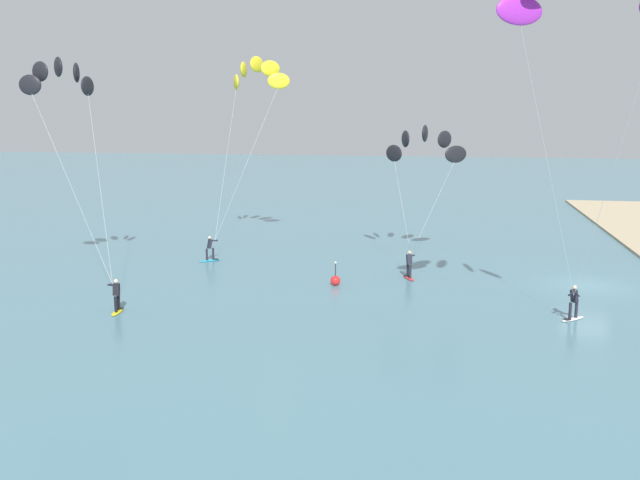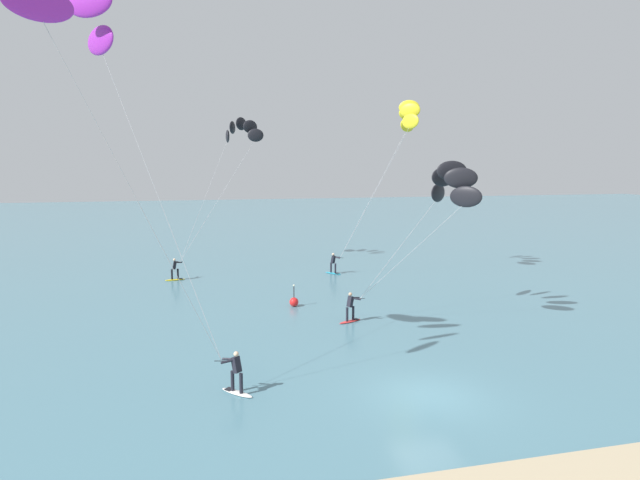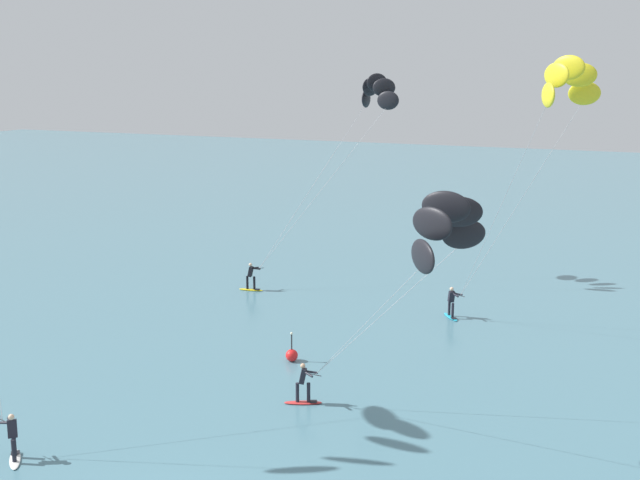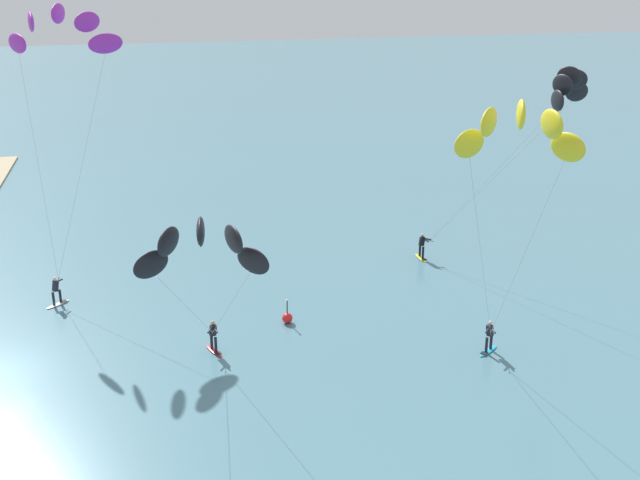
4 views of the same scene
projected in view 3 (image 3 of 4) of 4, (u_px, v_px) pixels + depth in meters
The scene contains 4 objects.
kitesurfer_mid_water at pixel (439, 234), 27.03m from camera, with size 7.38×5.45×8.90m.
kitesurfer_far_out at pixel (562, 93), 35.84m from camera, with size 7.41×5.08×13.55m.
kitesurfer_downwind at pixel (370, 101), 47.60m from camera, with size 8.29×7.79×12.71m.
marker_buoy at pixel (292, 355), 35.62m from camera, with size 0.56×0.56×1.38m.
Camera 3 is at (12.20, -16.36, 12.87)m, focal length 44.33 mm.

